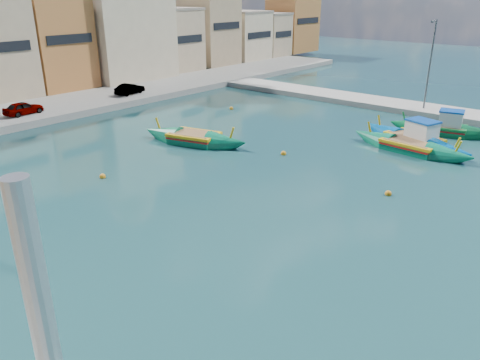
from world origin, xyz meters
TOP-DOWN VIEW (x-y plane):
  - ground at (0.00, 0.00)m, footprint 160.00×160.00m
  - north_quay at (0.00, 32.00)m, footprint 80.00×8.00m
  - north_townhouses at (6.68, 39.36)m, footprint 83.20×7.87m
  - church_block at (10.00, 40.00)m, footprint 10.00×10.00m
  - quay_street_lamp at (17.44, 6.00)m, footprint 1.18×0.16m
  - luzzu_turquoise_cabin at (7.76, 3.06)m, footprint 4.90×9.48m
  - luzzu_blue_cabin at (11.99, 2.47)m, footprint 3.75×8.39m
  - luzzu_green at (-1.90, 15.34)m, footprint 4.31×8.75m
  - luzzu_blue_south at (6.28, 2.82)m, footprint 2.89×9.04m
  - mooring_buoys at (2.23, 6.42)m, footprint 27.42×25.60m

SIDE VIEW (x-z plane):
  - ground at x=0.00m, z-range 0.00..0.00m
  - mooring_buoys at x=2.23m, z-range -0.10..0.26m
  - luzzu_blue_south at x=6.28m, z-range -1.01..1.55m
  - luzzu_green at x=-1.90m, z-range -1.05..1.62m
  - north_quay at x=0.00m, z-range 0.00..0.60m
  - luzzu_blue_cabin at x=11.99m, z-range -1.09..1.79m
  - luzzu_turquoise_cabin at x=7.76m, z-range -1.14..1.86m
  - quay_street_lamp at x=17.44m, z-range 0.34..8.34m
  - north_townhouses at x=6.68m, z-range -0.10..10.09m
  - church_block at x=10.00m, z-range -1.14..17.96m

